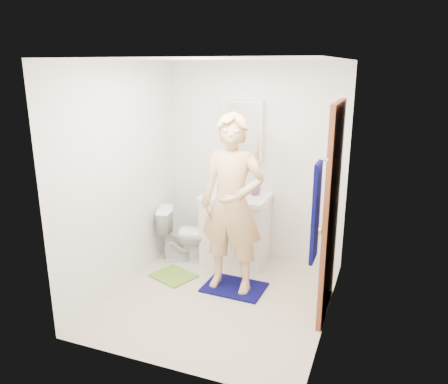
{
  "coord_description": "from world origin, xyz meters",
  "views": [
    {
      "loc": [
        1.52,
        -3.82,
        2.35
      ],
      "look_at": [
        -0.05,
        0.25,
        1.08
      ],
      "focal_mm": 35.0,
      "sensor_mm": 36.0,
      "label": 1
    }
  ],
  "objects_px": {
    "toothbrush_cup": "(255,190)",
    "man": "(232,205)",
    "toilet": "(186,234)",
    "medicine_cabinet": "(243,130)",
    "soap_dispenser": "(222,187)",
    "towel": "(316,212)",
    "vanity_cabinet": "(236,230)"
  },
  "relations": [
    {
      "from": "toothbrush_cup",
      "to": "man",
      "type": "distance_m",
      "value": 0.81
    },
    {
      "from": "toilet",
      "to": "toothbrush_cup",
      "type": "distance_m",
      "value": 1.02
    },
    {
      "from": "medicine_cabinet",
      "to": "toilet",
      "type": "xyz_separation_m",
      "value": [
        -0.58,
        -0.42,
        -1.26
      ]
    },
    {
      "from": "medicine_cabinet",
      "to": "soap_dispenser",
      "type": "relative_size",
      "value": 3.4
    },
    {
      "from": "soap_dispenser",
      "to": "toilet",
      "type": "bearing_deg",
      "value": -165.33
    },
    {
      "from": "medicine_cabinet",
      "to": "towel",
      "type": "relative_size",
      "value": 0.87
    },
    {
      "from": "toilet",
      "to": "toothbrush_cup",
      "type": "bearing_deg",
      "value": -86.21
    },
    {
      "from": "toothbrush_cup",
      "to": "vanity_cabinet",
      "type": "bearing_deg",
      "value": -153.72
    },
    {
      "from": "vanity_cabinet",
      "to": "toothbrush_cup",
      "type": "bearing_deg",
      "value": 26.28
    },
    {
      "from": "vanity_cabinet",
      "to": "medicine_cabinet",
      "type": "xyz_separation_m",
      "value": [
        0.0,
        0.22,
        1.2
      ]
    },
    {
      "from": "toilet",
      "to": "man",
      "type": "relative_size",
      "value": 0.36
    },
    {
      "from": "soap_dispenser",
      "to": "man",
      "type": "xyz_separation_m",
      "value": [
        0.35,
        -0.62,
        0.01
      ]
    },
    {
      "from": "toilet",
      "to": "man",
      "type": "xyz_separation_m",
      "value": [
        0.79,
        -0.51,
        0.63
      ]
    },
    {
      "from": "vanity_cabinet",
      "to": "medicine_cabinet",
      "type": "height_order",
      "value": "medicine_cabinet"
    },
    {
      "from": "toilet",
      "to": "medicine_cabinet",
      "type": "bearing_deg",
      "value": -71.07
    },
    {
      "from": "vanity_cabinet",
      "to": "toilet",
      "type": "bearing_deg",
      "value": -161.25
    },
    {
      "from": "toothbrush_cup",
      "to": "man",
      "type": "xyz_separation_m",
      "value": [
        -0.0,
        -0.8,
        0.06
      ]
    },
    {
      "from": "medicine_cabinet",
      "to": "toilet",
      "type": "bearing_deg",
      "value": -144.07
    },
    {
      "from": "medicine_cabinet",
      "to": "toothbrush_cup",
      "type": "relative_size",
      "value": 5.27
    },
    {
      "from": "soap_dispenser",
      "to": "toothbrush_cup",
      "type": "relative_size",
      "value": 1.55
    },
    {
      "from": "vanity_cabinet",
      "to": "man",
      "type": "height_order",
      "value": "man"
    },
    {
      "from": "man",
      "to": "medicine_cabinet",
      "type": "bearing_deg",
      "value": 103.34
    },
    {
      "from": "towel",
      "to": "toothbrush_cup",
      "type": "relative_size",
      "value": 6.03
    },
    {
      "from": "toothbrush_cup",
      "to": "soap_dispenser",
      "type": "bearing_deg",
      "value": -152.33
    },
    {
      "from": "vanity_cabinet",
      "to": "towel",
      "type": "xyz_separation_m",
      "value": [
        1.18,
        -1.48,
        0.85
      ]
    },
    {
      "from": "toothbrush_cup",
      "to": "towel",
      "type": "bearing_deg",
      "value": -58.44
    },
    {
      "from": "towel",
      "to": "toilet",
      "type": "bearing_deg",
      "value": 143.9
    },
    {
      "from": "towel",
      "to": "man",
      "type": "height_order",
      "value": "man"
    },
    {
      "from": "towel",
      "to": "toilet",
      "type": "distance_m",
      "value": 2.37
    },
    {
      "from": "soap_dispenser",
      "to": "man",
      "type": "relative_size",
      "value": 0.11
    },
    {
      "from": "medicine_cabinet",
      "to": "towel",
      "type": "bearing_deg",
      "value": -55.39
    },
    {
      "from": "medicine_cabinet",
      "to": "vanity_cabinet",
      "type": "bearing_deg",
      "value": -90.0
    }
  ]
}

